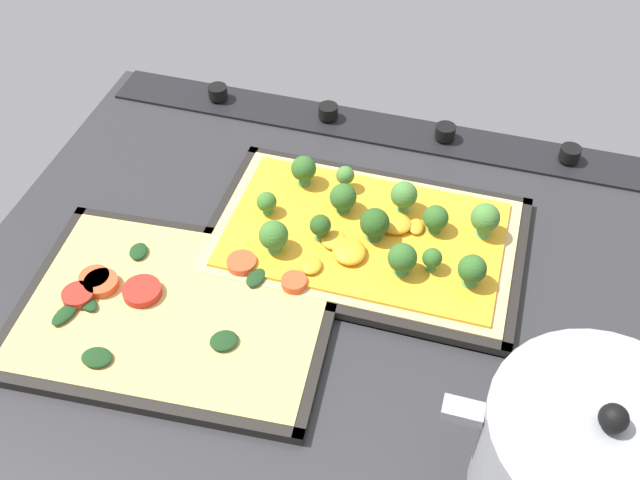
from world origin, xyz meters
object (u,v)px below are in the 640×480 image
(baking_tray_front, at_px, (364,241))
(broccoli_pizza, at_px, (368,232))
(baking_tray_back, at_px, (176,313))
(veggie_pizza_back, at_px, (172,307))
(cooking_pot, at_px, (589,464))

(baking_tray_front, bearing_deg, broccoli_pizza, -174.27)
(baking_tray_back, relative_size, veggie_pizza_back, 1.08)
(baking_tray_front, xyz_separation_m, veggie_pizza_back, (0.18, 0.16, 0.01))
(broccoli_pizza, distance_m, cooking_pot, 0.37)
(baking_tray_front, relative_size, veggie_pizza_back, 1.12)
(cooking_pot, bearing_deg, veggie_pizza_back, -12.52)
(broccoli_pizza, distance_m, veggie_pizza_back, 0.25)
(broccoli_pizza, distance_m, baking_tray_back, 0.24)
(broccoli_pizza, relative_size, baking_tray_back, 0.97)
(broccoli_pizza, height_order, cooking_pot, cooking_pot)
(baking_tray_front, xyz_separation_m, broccoli_pizza, (-0.00, -0.00, 0.02))
(baking_tray_front, distance_m, cooking_pot, 0.37)
(baking_tray_back, height_order, cooking_pot, cooking_pot)
(broccoli_pizza, xyz_separation_m, veggie_pizza_back, (0.18, 0.16, -0.01))
(baking_tray_front, bearing_deg, baking_tray_back, 43.40)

